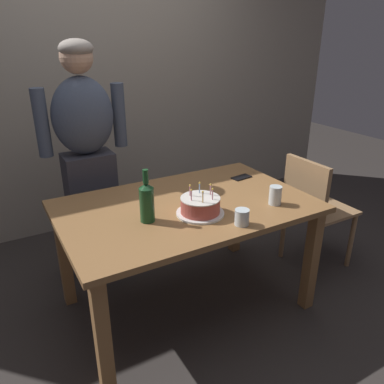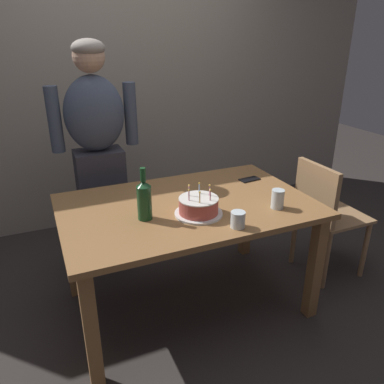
{
  "view_description": "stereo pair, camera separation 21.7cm",
  "coord_description": "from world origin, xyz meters",
  "px_view_note": "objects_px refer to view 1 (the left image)",
  "views": [
    {
      "loc": [
        -0.99,
        -1.81,
        1.68
      ],
      "look_at": [
        0.0,
        -0.06,
        0.84
      ],
      "focal_mm": 35.25,
      "sensor_mm": 36.0,
      "label": 1
    },
    {
      "loc": [
        -0.8,
        -1.91,
        1.68
      ],
      "look_at": [
        0.0,
        -0.06,
        0.84
      ],
      "focal_mm": 35.25,
      "sensor_mm": 36.0,
      "label": 2
    }
  ],
  "objects_px": {
    "water_glass_near": "(275,195)",
    "water_glass_far": "(242,217)",
    "wine_bottle": "(147,201)",
    "cell_phone": "(241,177)",
    "person_man_bearded": "(88,160)",
    "dining_chair": "(313,205)",
    "birthday_cake": "(201,206)"
  },
  "relations": [
    {
      "from": "wine_bottle",
      "to": "dining_chair",
      "type": "xyz_separation_m",
      "value": [
        1.33,
        0.04,
        -0.34
      ]
    },
    {
      "from": "birthday_cake",
      "to": "water_glass_far",
      "type": "distance_m",
      "value": 0.25
    },
    {
      "from": "wine_bottle",
      "to": "dining_chair",
      "type": "bearing_deg",
      "value": 1.85
    },
    {
      "from": "birthday_cake",
      "to": "water_glass_far",
      "type": "bearing_deg",
      "value": -60.7
    },
    {
      "from": "wine_bottle",
      "to": "cell_phone",
      "type": "bearing_deg",
      "value": 18.64
    },
    {
      "from": "water_glass_near",
      "to": "cell_phone",
      "type": "relative_size",
      "value": 0.79
    },
    {
      "from": "water_glass_far",
      "to": "wine_bottle",
      "type": "relative_size",
      "value": 0.3
    },
    {
      "from": "water_glass_far",
      "to": "wine_bottle",
      "type": "distance_m",
      "value": 0.52
    },
    {
      "from": "cell_phone",
      "to": "birthday_cake",
      "type": "bearing_deg",
      "value": -153.94
    },
    {
      "from": "cell_phone",
      "to": "person_man_bearded",
      "type": "relative_size",
      "value": 0.09
    },
    {
      "from": "wine_bottle",
      "to": "cell_phone",
      "type": "height_order",
      "value": "wine_bottle"
    },
    {
      "from": "person_man_bearded",
      "to": "dining_chair",
      "type": "bearing_deg",
      "value": 151.38
    },
    {
      "from": "water_glass_near",
      "to": "dining_chair",
      "type": "bearing_deg",
      "value": 20.38
    },
    {
      "from": "dining_chair",
      "to": "wine_bottle",
      "type": "bearing_deg",
      "value": 91.85
    },
    {
      "from": "birthday_cake",
      "to": "wine_bottle",
      "type": "height_order",
      "value": "wine_bottle"
    },
    {
      "from": "wine_bottle",
      "to": "person_man_bearded",
      "type": "distance_m",
      "value": 0.83
    },
    {
      "from": "wine_bottle",
      "to": "dining_chair",
      "type": "height_order",
      "value": "wine_bottle"
    },
    {
      "from": "water_glass_near",
      "to": "water_glass_far",
      "type": "height_order",
      "value": "water_glass_near"
    },
    {
      "from": "birthday_cake",
      "to": "person_man_bearded",
      "type": "height_order",
      "value": "person_man_bearded"
    },
    {
      "from": "water_glass_near",
      "to": "wine_bottle",
      "type": "xyz_separation_m",
      "value": [
        -0.75,
        0.17,
        0.06
      ]
    },
    {
      "from": "person_man_bearded",
      "to": "dining_chair",
      "type": "relative_size",
      "value": 1.9
    },
    {
      "from": "birthday_cake",
      "to": "dining_chair",
      "type": "height_order",
      "value": "birthday_cake"
    },
    {
      "from": "water_glass_far",
      "to": "dining_chair",
      "type": "height_order",
      "value": "dining_chair"
    },
    {
      "from": "water_glass_near",
      "to": "person_man_bearded",
      "type": "distance_m",
      "value": 1.3
    },
    {
      "from": "water_glass_far",
      "to": "cell_phone",
      "type": "xyz_separation_m",
      "value": [
        0.43,
        0.57,
        -0.04
      ]
    },
    {
      "from": "wine_bottle",
      "to": "cell_phone",
      "type": "xyz_separation_m",
      "value": [
        0.85,
        0.29,
        -0.11
      ]
    },
    {
      "from": "wine_bottle",
      "to": "dining_chair",
      "type": "distance_m",
      "value": 1.38
    },
    {
      "from": "birthday_cake",
      "to": "dining_chair",
      "type": "relative_size",
      "value": 0.31
    },
    {
      "from": "water_glass_near",
      "to": "person_man_bearded",
      "type": "bearing_deg",
      "value": 130.3
    },
    {
      "from": "water_glass_far",
      "to": "dining_chair",
      "type": "distance_m",
      "value": 1.01
    },
    {
      "from": "birthday_cake",
      "to": "cell_phone",
      "type": "xyz_separation_m",
      "value": [
        0.55,
        0.36,
        -0.04
      ]
    },
    {
      "from": "water_glass_far",
      "to": "cell_phone",
      "type": "bearing_deg",
      "value": 53.46
    }
  ]
}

